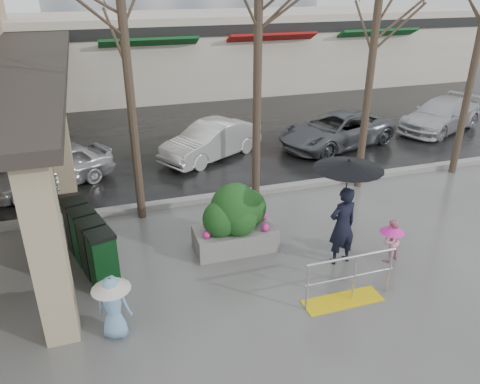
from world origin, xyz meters
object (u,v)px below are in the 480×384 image
news_boxes (89,242)px  tree_midwest (259,2)px  planter (235,218)px  woman (345,201)px  car_a (50,168)px  car_c (336,130)px  handrail (347,285)px  child_pink (391,238)px  car_b (211,141)px  tree_mideast (377,16)px  child_blue (113,302)px  tree_west (122,12)px  car_d (441,115)px

news_boxes → tree_midwest: bearing=8.5°
planter → news_boxes: bearing=176.2°
planter → woman: bearing=-31.8°
car_a → car_c: (9.89, 0.67, 0.00)m
car_c → handrail: bearing=-42.9°
tree_midwest → child_pink: 6.29m
planter → child_pink: bearing=-26.5°
handrail → car_b: size_ratio=0.50×
car_a → child_pink: bearing=21.8°
tree_mideast → child_blue: tree_mideast is taller
handrail → car_a: (-5.66, 7.56, 0.25)m
tree_west → planter: tree_west is taller
child_blue → news_boxes: news_boxes is taller
news_boxes → planter: bearing=-19.6°
tree_midwest → car_b: (-0.32, 3.68, -4.60)m
woman → tree_west: bearing=-48.5°
tree_west → woman: tree_west is taller
tree_midwest → tree_mideast: 3.32m
child_pink → car_c: size_ratio=0.22×
child_blue → car_c: 11.62m
handrail → tree_west: size_ratio=0.28×
planter → car_d: planter is taller
tree_midwest → car_a: 7.68m
car_d → child_blue: bearing=-81.8°
tree_west → car_d: (12.65, 3.92, -4.45)m
child_blue → handrail: bearing=-163.7°
woman → car_c: (3.67, 6.94, -0.88)m
tree_midwest → news_boxes: 6.77m
tree_mideast → car_c: bearing=72.3°
woman → car_d: size_ratio=0.57×
woman → car_c: size_ratio=0.54×
child_pink → child_blue: (-6.00, -0.58, 0.15)m
tree_midwest → woman: tree_midwest is taller
child_pink → tree_west: bearing=-60.5°
tree_midwest → child_blue: bearing=-133.7°
news_boxes → child_blue: bearing=-97.9°
car_d → tree_midwest: bearing=-90.6°
tree_midwest → car_b: size_ratio=1.83×
tree_mideast → planter: (-4.62, -2.26, -4.08)m
tree_midwest → car_d: 11.22m
tree_midwest → car_a: bearing=153.4°
tree_midwest → planter: (-1.32, -2.26, -4.45)m
news_boxes → car_b: 7.11m
handrail → car_c: size_ratio=0.42×
woman → planter: 2.50m
woman → car_d: woman is taller
tree_west → child_blue: size_ratio=5.59×
woman → car_d: bearing=-146.1°
child_pink → car_a: bearing=-65.2°
tree_midwest → news_boxes: tree_midwest is taller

